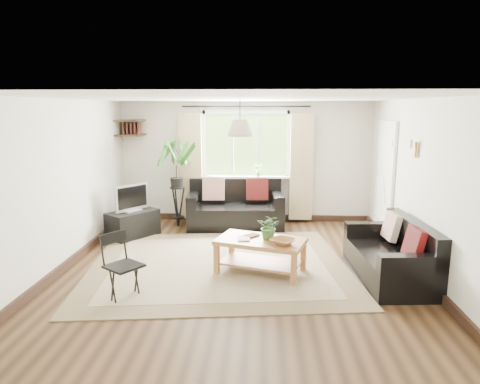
{
  "coord_description": "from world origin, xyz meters",
  "views": [
    {
      "loc": [
        0.32,
        -5.79,
        2.28
      ],
      "look_at": [
        0.0,
        0.4,
        1.05
      ],
      "focal_mm": 32.0,
      "sensor_mm": 36.0,
      "label": 1
    }
  ],
  "objects_px": {
    "palm_stand": "(177,184)",
    "folding_chair": "(124,267)",
    "tv_stand": "(133,224)",
    "sofa_back": "(235,205)",
    "sofa_right": "(389,252)",
    "coffee_table": "(260,256)"
  },
  "relations": [
    {
      "from": "palm_stand",
      "to": "folding_chair",
      "type": "height_order",
      "value": "palm_stand"
    },
    {
      "from": "tv_stand",
      "to": "folding_chair",
      "type": "height_order",
      "value": "folding_chair"
    },
    {
      "from": "sofa_back",
      "to": "folding_chair",
      "type": "distance_m",
      "value": 3.45
    },
    {
      "from": "palm_stand",
      "to": "sofa_back",
      "type": "bearing_deg",
      "value": 0.98
    },
    {
      "from": "sofa_back",
      "to": "sofa_right",
      "type": "relative_size",
      "value": 1.13
    },
    {
      "from": "sofa_back",
      "to": "tv_stand",
      "type": "relative_size",
      "value": 2.09
    },
    {
      "from": "sofa_right",
      "to": "folding_chair",
      "type": "relative_size",
      "value": 2.02
    },
    {
      "from": "palm_stand",
      "to": "folding_chair",
      "type": "relative_size",
      "value": 2.11
    },
    {
      "from": "coffee_table",
      "to": "palm_stand",
      "type": "distance_m",
      "value": 2.9
    },
    {
      "from": "tv_stand",
      "to": "palm_stand",
      "type": "distance_m",
      "value": 1.16
    },
    {
      "from": "sofa_back",
      "to": "sofa_right",
      "type": "xyz_separation_m",
      "value": [
        2.22,
        -2.47,
        -0.05
      ]
    },
    {
      "from": "sofa_back",
      "to": "coffee_table",
      "type": "relative_size",
      "value": 1.52
    },
    {
      "from": "tv_stand",
      "to": "folding_chair",
      "type": "bearing_deg",
      "value": -128.65
    },
    {
      "from": "sofa_right",
      "to": "coffee_table",
      "type": "bearing_deg",
      "value": -98.33
    },
    {
      "from": "coffee_table",
      "to": "tv_stand",
      "type": "bearing_deg",
      "value": 145.08
    },
    {
      "from": "tv_stand",
      "to": "palm_stand",
      "type": "xyz_separation_m",
      "value": [
        0.67,
        0.73,
        0.61
      ]
    },
    {
      "from": "sofa_right",
      "to": "sofa_back",
      "type": "bearing_deg",
      "value": -142.4
    },
    {
      "from": "sofa_right",
      "to": "folding_chair",
      "type": "distance_m",
      "value": 3.45
    },
    {
      "from": "palm_stand",
      "to": "folding_chair",
      "type": "distance_m",
      "value": 3.27
    },
    {
      "from": "sofa_back",
      "to": "tv_stand",
      "type": "xyz_separation_m",
      "value": [
        -1.79,
        -0.75,
        -0.19
      ]
    },
    {
      "from": "sofa_back",
      "to": "palm_stand",
      "type": "height_order",
      "value": "palm_stand"
    },
    {
      "from": "sofa_back",
      "to": "tv_stand",
      "type": "height_order",
      "value": "sofa_back"
    }
  ]
}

